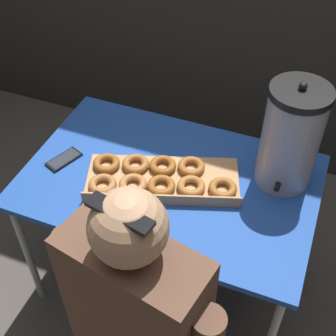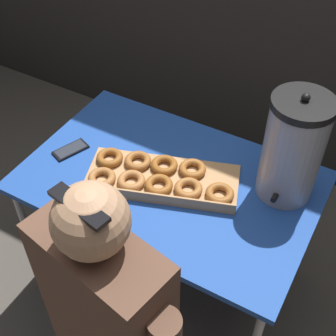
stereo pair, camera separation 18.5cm
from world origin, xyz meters
name	(u,v)px [view 1 (the left image)]	position (x,y,z in m)	size (l,w,h in m)	color
ground_plane	(169,276)	(0.00, 0.00, 0.00)	(12.00, 12.00, 0.00)	#4C473F
folding_table	(169,187)	(0.00, 0.00, 0.66)	(1.18, 0.76, 0.71)	#1E479E
donut_box	(159,178)	(-0.03, -0.03, 0.73)	(0.66, 0.44, 0.05)	tan
coffee_urn	(291,137)	(0.42, 0.17, 0.93)	(0.23, 0.25, 0.46)	#939399
cell_phone	(64,159)	(-0.45, -0.06, 0.71)	(0.12, 0.16, 0.01)	black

